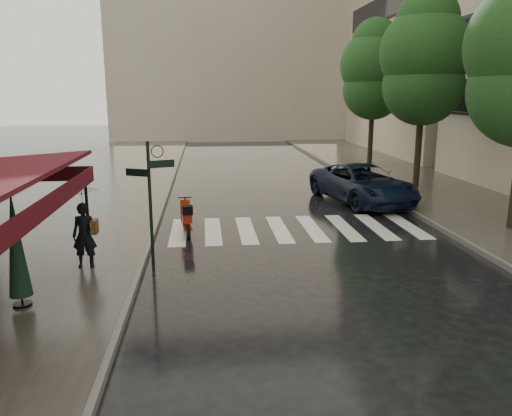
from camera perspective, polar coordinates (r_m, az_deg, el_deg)
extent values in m
plane|color=black|center=(10.01, -6.33, -11.95)|extent=(120.00, 120.00, 0.00)
cube|color=#38332D|center=(21.99, -17.99, 1.48)|extent=(6.00, 60.00, 0.12)
cube|color=#38332D|center=(23.75, 19.40, 2.20)|extent=(5.50, 60.00, 0.12)
cube|color=#595651|center=(21.55, -10.04, 1.74)|extent=(0.12, 60.00, 0.16)
cube|color=#595651|center=(22.69, 12.99, 2.17)|extent=(0.12, 60.00, 0.16)
cube|color=silver|center=(15.68, -8.79, -2.71)|extent=(0.50, 3.20, 0.01)
cube|color=silver|center=(15.66, -4.94, -2.62)|extent=(0.50, 3.20, 0.01)
cube|color=silver|center=(15.71, -1.11, -2.52)|extent=(0.50, 3.20, 0.01)
cube|color=silver|center=(15.83, 2.68, -2.42)|extent=(0.50, 3.20, 0.01)
cube|color=silver|center=(16.01, 6.41, -2.30)|extent=(0.50, 3.20, 0.01)
cube|color=silver|center=(16.27, 10.03, -2.18)|extent=(0.50, 3.20, 0.01)
cube|color=silver|center=(16.58, 13.52, -2.05)|extent=(0.50, 3.20, 0.01)
cube|color=silver|center=(16.96, 16.87, -1.93)|extent=(0.50, 3.20, 0.01)
cube|color=#490A18|center=(9.18, -22.65, 0.28)|extent=(0.04, 7.00, 0.35)
cylinder|color=black|center=(12.50, -18.65, -1.18)|extent=(0.07, 0.07, 2.35)
cylinder|color=black|center=(12.45, -11.97, 0.37)|extent=(0.08, 0.08, 3.10)
cube|color=black|center=(12.24, -10.79, 4.98)|extent=(0.62, 0.26, 0.18)
cube|color=black|center=(12.33, -13.44, 3.97)|extent=(0.56, 0.29, 0.18)
cube|color=tan|center=(39.03, 20.15, 19.68)|extent=(8.00, 16.00, 18.50)
cube|color=tan|center=(47.52, -2.57, 20.00)|extent=(22.00, 6.00, 20.00)
cylinder|color=black|center=(23.14, 18.14, 7.78)|extent=(0.28, 0.28, 4.48)
sphere|color=#153914|center=(23.07, 18.52, 13.12)|extent=(3.40, 3.40, 3.40)
sphere|color=#153914|center=(23.13, 18.78, 16.49)|extent=(3.80, 3.80, 3.80)
sphere|color=#153914|center=(23.25, 19.02, 19.63)|extent=(2.60, 2.60, 2.60)
cylinder|color=black|center=(29.73, 13.02, 9.00)|extent=(0.28, 0.28, 4.37)
sphere|color=#153914|center=(29.66, 13.24, 13.06)|extent=(3.40, 3.40, 3.40)
sphere|color=#153914|center=(29.70, 13.37, 15.62)|extent=(3.80, 3.80, 3.80)
sphere|color=#153914|center=(29.79, 13.50, 18.01)|extent=(2.60, 2.60, 2.60)
imported|color=black|center=(12.55, -18.99, -2.99)|extent=(0.58, 0.39, 1.57)
imported|color=black|center=(12.29, -19.40, 2.35)|extent=(0.95, 0.97, 0.85)
cube|color=#522C15|center=(12.43, -17.95, -2.04)|extent=(0.13, 0.30, 0.34)
cylinder|color=black|center=(14.82, -7.73, -2.73)|extent=(0.14, 0.45, 0.44)
cylinder|color=black|center=(15.93, -8.08, -1.63)|extent=(0.14, 0.45, 0.44)
cube|color=maroon|center=(15.38, -7.93, -1.87)|extent=(0.39, 1.22, 0.09)
cube|color=maroon|center=(15.09, -7.89, -1.08)|extent=(0.33, 0.53, 0.26)
cube|color=maroon|center=(15.70, -8.09, -0.26)|extent=(0.31, 0.14, 0.69)
cylinder|color=black|center=(15.70, -8.16, 1.19)|extent=(0.42, 0.08, 0.03)
cube|color=black|center=(14.69, -7.82, -0.25)|extent=(0.32, 0.31, 0.26)
imported|color=black|center=(20.05, 12.08, 2.74)|extent=(3.59, 5.71, 1.47)
cylinder|color=black|center=(11.03, -25.12, -9.93)|extent=(0.36, 0.36, 0.05)
cylinder|color=black|center=(10.66, -25.71, -4.25)|extent=(0.04, 0.04, 2.23)
cone|color=black|center=(10.63, -25.76, -3.67)|extent=(0.44, 0.44, 2.12)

